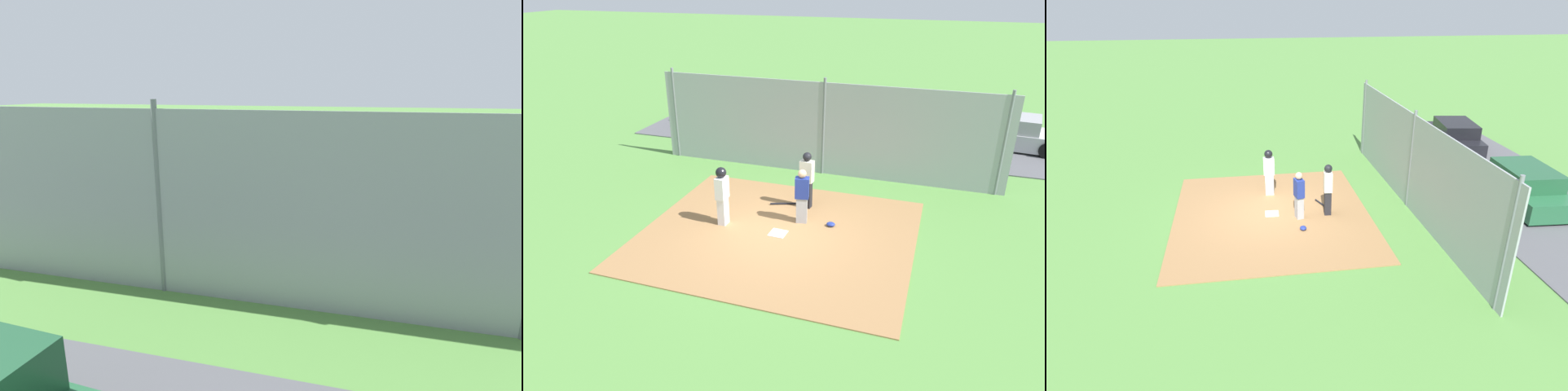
% 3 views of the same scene
% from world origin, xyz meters
% --- Properties ---
extents(ground_plane, '(140.00, 140.00, 0.00)m').
position_xyz_m(ground_plane, '(0.00, 0.00, 0.00)').
color(ground_plane, '#51843D').
extents(dirt_infield, '(7.20, 6.40, 0.03)m').
position_xyz_m(dirt_infield, '(0.00, 0.00, 0.01)').
color(dirt_infield, olive).
rests_on(dirt_infield, ground_plane).
extents(home_plate, '(0.46, 0.46, 0.02)m').
position_xyz_m(home_plate, '(0.00, 0.00, 0.04)').
color(home_plate, white).
rests_on(home_plate, dirt_infield).
extents(catcher, '(0.43, 0.33, 1.59)m').
position_xyz_m(catcher, '(-0.41, -0.87, 0.85)').
color(catcher, '#9E9EA3').
rests_on(catcher, dirt_infield).
extents(umpire, '(0.40, 0.29, 1.73)m').
position_xyz_m(umpire, '(-0.26, -1.84, 0.94)').
color(umpire, black).
rests_on(umpire, dirt_infield).
extents(runner, '(0.30, 0.39, 1.69)m').
position_xyz_m(runner, '(1.64, -0.06, 1.00)').
color(runner, silver).
rests_on(runner, dirt_infield).
extents(baseball_bat, '(0.75, 0.34, 0.06)m').
position_xyz_m(baseball_bat, '(0.45, -1.77, 0.06)').
color(baseball_bat, black).
rests_on(baseball_bat, dirt_infield).
extents(catcher_mask, '(0.24, 0.20, 0.12)m').
position_xyz_m(catcher_mask, '(-1.25, -0.87, 0.09)').
color(catcher_mask, navy).
rests_on(catcher_mask, dirt_infield).
extents(backstop_fence, '(12.00, 0.10, 3.35)m').
position_xyz_m(backstop_fence, '(0.00, -4.71, 1.60)').
color(backstop_fence, '#93999E').
rests_on(backstop_fence, ground_plane).
extents(parking_lot, '(18.00, 5.20, 0.04)m').
position_xyz_m(parking_lot, '(0.00, -9.12, 0.02)').
color(parking_lot, '#515156').
rests_on(parking_lot, ground_plane).
extents(parked_car_green, '(4.30, 2.08, 1.28)m').
position_xyz_m(parked_car_green, '(-0.27, -8.81, 0.61)').
color(parked_car_green, '#235B38').
rests_on(parked_car_green, parking_lot).
extents(parked_car_dark, '(4.41, 2.38, 1.28)m').
position_xyz_m(parked_car_dark, '(5.81, -9.20, 0.61)').
color(parked_car_dark, black).
rests_on(parked_car_dark, parking_lot).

